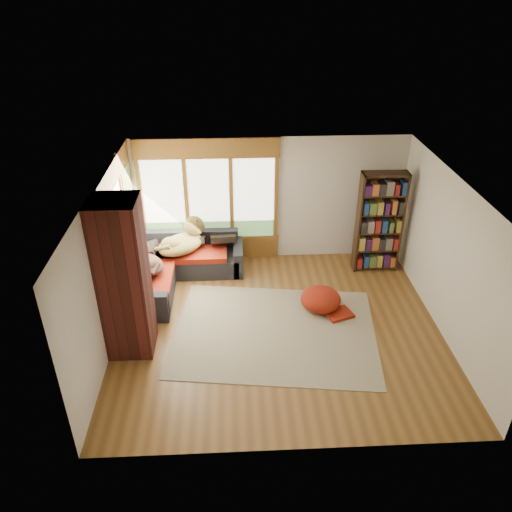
# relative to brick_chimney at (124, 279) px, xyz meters

# --- Properties ---
(floor) EXTENTS (5.50, 5.50, 0.00)m
(floor) POSITION_rel_brick_chimney_xyz_m (2.40, 0.35, -1.30)
(floor) COLOR brown
(floor) RESTS_ON ground
(ceiling) EXTENTS (5.50, 5.50, 0.00)m
(ceiling) POSITION_rel_brick_chimney_xyz_m (2.40, 0.35, 1.30)
(ceiling) COLOR white
(wall_back) EXTENTS (5.50, 0.04, 2.60)m
(wall_back) POSITION_rel_brick_chimney_xyz_m (2.40, 2.85, 0.00)
(wall_back) COLOR silver
(wall_back) RESTS_ON ground
(wall_front) EXTENTS (5.50, 0.04, 2.60)m
(wall_front) POSITION_rel_brick_chimney_xyz_m (2.40, -2.15, 0.00)
(wall_front) COLOR silver
(wall_front) RESTS_ON ground
(wall_left) EXTENTS (0.04, 5.00, 2.60)m
(wall_left) POSITION_rel_brick_chimney_xyz_m (-0.35, 0.35, 0.00)
(wall_left) COLOR silver
(wall_left) RESTS_ON ground
(wall_right) EXTENTS (0.04, 5.00, 2.60)m
(wall_right) POSITION_rel_brick_chimney_xyz_m (5.15, 0.35, 0.00)
(wall_right) COLOR silver
(wall_right) RESTS_ON ground
(windows_back) EXTENTS (2.82, 0.10, 1.90)m
(windows_back) POSITION_rel_brick_chimney_xyz_m (1.20, 2.82, 0.05)
(windows_back) COLOR brown
(windows_back) RESTS_ON wall_back
(windows_left) EXTENTS (0.10, 2.62, 1.90)m
(windows_left) POSITION_rel_brick_chimney_xyz_m (-0.32, 1.55, 0.05)
(windows_left) COLOR brown
(windows_left) RESTS_ON wall_left
(roller_blind) EXTENTS (0.03, 0.72, 0.90)m
(roller_blind) POSITION_rel_brick_chimney_xyz_m (-0.29, 2.38, 0.45)
(roller_blind) COLOR #728F55
(roller_blind) RESTS_ON wall_left
(brick_chimney) EXTENTS (0.70, 0.70, 2.60)m
(brick_chimney) POSITION_rel_brick_chimney_xyz_m (0.00, 0.00, 0.00)
(brick_chimney) COLOR #471914
(brick_chimney) RESTS_ON ground
(sectional_sofa) EXTENTS (2.20, 2.20, 0.80)m
(sectional_sofa) POSITION_rel_brick_chimney_xyz_m (0.45, 2.05, -1.00)
(sectional_sofa) COLOR black
(sectional_sofa) RESTS_ON ground
(area_rug) EXTENTS (3.68, 2.99, 0.01)m
(area_rug) POSITION_rel_brick_chimney_xyz_m (2.34, 0.25, -1.29)
(area_rug) COLOR beige
(area_rug) RESTS_ON ground
(bookshelf) EXTENTS (0.89, 0.30, 2.07)m
(bookshelf) POSITION_rel_brick_chimney_xyz_m (4.54, 2.23, -0.26)
(bookshelf) COLOR #321D10
(bookshelf) RESTS_ON ground
(pouf) EXTENTS (0.89, 0.89, 0.39)m
(pouf) POSITION_rel_brick_chimney_xyz_m (3.21, 0.89, -1.09)
(pouf) COLOR maroon
(pouf) RESTS_ON area_rug
(dog_tan) EXTENTS (1.15, 1.12, 0.57)m
(dog_tan) POSITION_rel_brick_chimney_xyz_m (0.70, 2.28, -0.48)
(dog_tan) COLOR olive
(dog_tan) RESTS_ON sectional_sofa
(dog_brindle) EXTENTS (0.84, 0.93, 0.45)m
(dog_brindle) POSITION_rel_brick_chimney_xyz_m (0.05, 1.61, -0.54)
(dog_brindle) COLOR #37221C
(dog_brindle) RESTS_ON sectional_sofa
(throw_pillows) EXTENTS (1.98, 1.68, 0.45)m
(throw_pillows) POSITION_rel_brick_chimney_xyz_m (0.53, 2.10, -0.50)
(throw_pillows) COLOR black
(throw_pillows) RESTS_ON sectional_sofa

